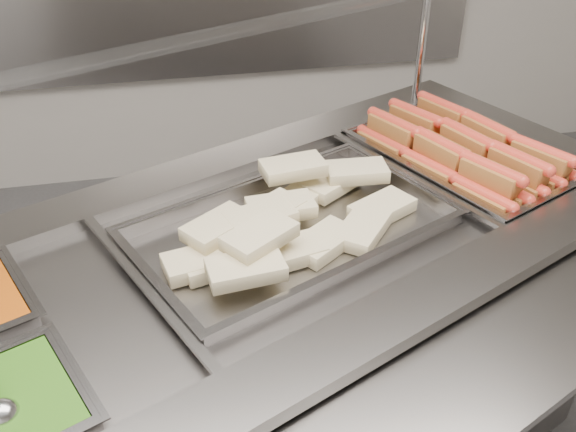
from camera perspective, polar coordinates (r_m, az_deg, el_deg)
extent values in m
cube|color=gray|center=(1.88, -1.40, -14.26)|extent=(2.15, 1.57, 0.96)
cube|color=gray|center=(1.32, 8.04, -9.64)|extent=(1.95, 0.99, 0.03)
cube|color=gray|center=(1.84, -8.52, 3.79)|extent=(1.95, 0.99, 0.03)
cube|color=gray|center=(2.17, 19.93, 6.94)|extent=(0.39, 0.63, 0.03)
cube|color=black|center=(1.63, -1.57, -5.49)|extent=(1.89, 1.31, 0.02)
cube|color=gray|center=(1.82, 10.77, 3.56)|extent=(0.28, 0.58, 0.01)
cube|color=gray|center=(1.43, -12.69, -5.95)|extent=(0.28, 0.58, 0.01)
cube|color=gray|center=(1.27, 13.67, -15.28)|extent=(1.92, 1.07, 0.02)
cylinder|color=silver|center=(2.21, 11.96, 15.90)|extent=(0.03, 0.03, 0.49)
cube|color=silver|center=(1.53, -6.91, 15.66)|extent=(1.79, 1.04, 0.09)
cube|color=brown|center=(1.77, 16.86, 1.20)|extent=(0.12, 0.17, 0.06)
cylinder|color=red|center=(1.76, 17.00, 1.90)|extent=(0.11, 0.18, 0.03)
cube|color=brown|center=(1.87, 12.39, 3.84)|extent=(0.12, 0.17, 0.06)
cylinder|color=red|center=(1.86, 12.47, 4.44)|extent=(0.11, 0.18, 0.03)
cube|color=brown|center=(1.99, 8.36, 6.08)|extent=(0.12, 0.17, 0.06)
cylinder|color=red|center=(1.98, 8.41, 6.67)|extent=(0.11, 0.18, 0.03)
cube|color=brown|center=(1.82, 18.21, 1.84)|extent=(0.12, 0.17, 0.06)
cylinder|color=red|center=(1.81, 18.36, 2.55)|extent=(0.11, 0.18, 0.03)
cube|color=brown|center=(1.92, 13.79, 4.41)|extent=(0.12, 0.17, 0.06)
cylinder|color=red|center=(1.91, 13.87, 4.99)|extent=(0.10, 0.18, 0.03)
cube|color=brown|center=(2.03, 9.76, 6.51)|extent=(0.12, 0.17, 0.06)
cylinder|color=red|center=(2.02, 9.83, 7.16)|extent=(0.11, 0.18, 0.03)
cube|color=brown|center=(1.87, 19.53, 2.51)|extent=(0.12, 0.17, 0.06)
cylinder|color=red|center=(1.86, 19.67, 3.17)|extent=(0.10, 0.18, 0.03)
cube|color=brown|center=(1.97, 15.14, 4.96)|extent=(0.12, 0.17, 0.06)
cylinder|color=red|center=(1.96, 15.23, 5.53)|extent=(0.10, 0.18, 0.03)
cube|color=brown|center=(2.08, 11.14, 7.00)|extent=(0.12, 0.17, 0.06)
cylinder|color=red|center=(2.07, 11.21, 7.63)|extent=(0.11, 0.18, 0.03)
cube|color=brown|center=(1.93, 20.76, 3.12)|extent=(0.12, 0.17, 0.06)
cylinder|color=red|center=(1.92, 20.91, 3.75)|extent=(0.11, 0.18, 0.03)
cube|color=brown|center=(2.02, 16.42, 5.41)|extent=(0.12, 0.17, 0.06)
cylinder|color=red|center=(2.01, 16.53, 6.03)|extent=(0.11, 0.18, 0.03)
cube|color=brown|center=(2.13, 12.46, 7.47)|extent=(0.12, 0.17, 0.06)
cylinder|color=red|center=(2.12, 12.54, 8.07)|extent=(0.11, 0.18, 0.03)
cube|color=brown|center=(1.98, 21.92, 3.69)|extent=(0.12, 0.17, 0.06)
cylinder|color=red|center=(1.97, 22.06, 4.30)|extent=(0.10, 0.18, 0.03)
cube|color=brown|center=(2.07, 17.64, 5.95)|extent=(0.12, 0.17, 0.06)
cylinder|color=red|center=(2.06, 17.75, 6.51)|extent=(0.10, 0.18, 0.03)
cube|color=brown|center=(2.17, 13.70, 7.89)|extent=(0.12, 0.17, 0.06)
cylinder|color=red|center=(2.16, 13.79, 8.48)|extent=(0.10, 0.18, 0.03)
cube|color=brown|center=(1.78, 17.58, 3.38)|extent=(0.13, 0.17, 0.06)
cylinder|color=red|center=(1.77, 17.71, 4.06)|extent=(0.12, 0.18, 0.03)
cube|color=brown|center=(1.87, 13.45, 5.62)|extent=(0.12, 0.17, 0.06)
cylinder|color=red|center=(1.86, 13.54, 6.27)|extent=(0.10, 0.18, 0.03)
cube|color=brown|center=(1.97, 9.35, 7.60)|extent=(0.12, 0.17, 0.06)
cylinder|color=red|center=(1.96, 9.42, 8.23)|extent=(0.11, 0.18, 0.03)
cube|color=brown|center=(1.86, 19.80, 4.24)|extent=(0.12, 0.17, 0.06)
cylinder|color=red|center=(1.85, 19.94, 4.89)|extent=(0.11, 0.18, 0.03)
cube|color=brown|center=(1.95, 15.61, 6.38)|extent=(0.11, 0.17, 0.06)
cylinder|color=red|center=(1.94, 15.72, 7.01)|extent=(0.10, 0.18, 0.03)
cube|color=brown|center=(2.05, 11.22, 8.39)|extent=(0.13, 0.17, 0.06)
cylinder|color=red|center=(2.04, 11.29, 9.00)|extent=(0.12, 0.18, 0.03)
cube|color=brown|center=(1.92, 21.58, 4.83)|extent=(0.13, 0.17, 0.06)
cylinder|color=red|center=(1.91, 21.73, 5.47)|extent=(0.12, 0.18, 0.03)
cube|color=brown|center=(2.02, 17.26, 7.11)|extent=(0.11, 0.17, 0.06)
cylinder|color=red|center=(2.01, 17.37, 7.72)|extent=(0.09, 0.18, 0.03)
cube|color=brown|center=(2.12, 13.57, 8.97)|extent=(0.12, 0.17, 0.06)
cylinder|color=red|center=(2.11, 13.66, 9.56)|extent=(0.11, 0.18, 0.03)
cube|color=#C8B286|center=(1.47, -7.79, -4.08)|extent=(0.18, 0.13, 0.04)
cube|color=#C8B286|center=(1.53, 3.21, -2.32)|extent=(0.19, 0.17, 0.04)
cube|color=#C8B286|center=(1.76, 3.85, 2.95)|extent=(0.19, 0.17, 0.04)
cube|color=#C8B286|center=(1.74, 2.19, 2.49)|extent=(0.18, 0.18, 0.04)
cube|color=#C8B286|center=(1.48, -6.22, -4.04)|extent=(0.18, 0.13, 0.04)
cube|color=#C8B286|center=(1.58, 6.60, -1.24)|extent=(0.18, 0.19, 0.04)
cube|color=#C8B286|center=(1.67, 8.36, 0.69)|extent=(0.19, 0.16, 0.04)
cube|color=#C8B286|center=(1.49, 0.06, -3.27)|extent=(0.18, 0.13, 0.04)
cube|color=#C8B286|center=(1.55, -2.49, -0.18)|extent=(0.19, 0.14, 0.04)
cube|color=#C8B286|center=(1.52, -6.22, -1.00)|extent=(0.19, 0.17, 0.04)
cube|color=#C8B286|center=(1.59, -0.63, 0.75)|extent=(0.17, 0.10, 0.04)
cube|color=#C8B286|center=(1.39, -3.77, -4.72)|extent=(0.17, 0.11, 0.04)
cube|color=#C8B286|center=(1.76, 6.10, 3.94)|extent=(0.17, 0.10, 0.04)
cube|color=#C8B286|center=(1.57, -1.56, 0.31)|extent=(0.19, 0.17, 0.04)
cube|color=#C8B286|center=(1.43, -2.53, -1.83)|extent=(0.19, 0.17, 0.04)
cube|color=#C8B286|center=(1.69, 0.45, 4.32)|extent=(0.18, 0.12, 0.04)
sphere|color=#AEAEB3|center=(1.24, -24.00, -15.92)|extent=(0.06, 0.06, 0.06)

